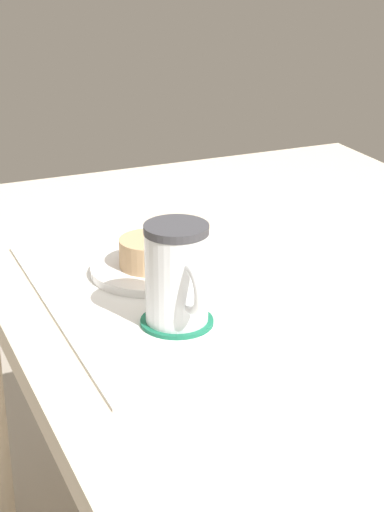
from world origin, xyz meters
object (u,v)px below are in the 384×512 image
(coffee_mug, at_px, (177,274))
(pastry_plate, at_px, (150,270))
(pastry, at_px, (150,252))
(dining_table, at_px, (285,311))

(coffee_mug, bearing_deg, pastry_plate, 171.20)
(pastry_plate, height_order, pastry, pastry)
(pastry, bearing_deg, dining_table, 82.10)
(dining_table, xyz_separation_m, pastry_plate, (-0.03, -0.20, 0.09))
(pastry_plate, distance_m, pastry, 0.03)
(dining_table, xyz_separation_m, pastry, (-0.03, -0.20, 0.12))
(pastry_plate, bearing_deg, pastry, 0.00)
(pastry_plate, distance_m, coffee_mug, 0.17)
(dining_table, bearing_deg, coffee_mug, -60.32)
(dining_table, height_order, pastry, pastry)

